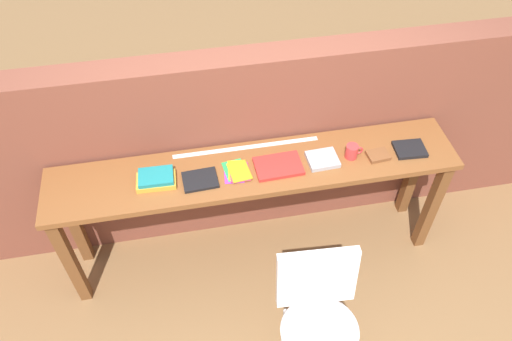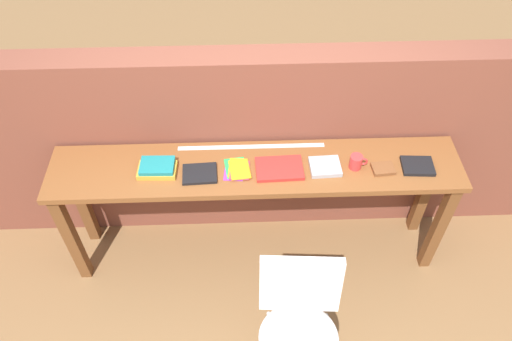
{
  "view_description": "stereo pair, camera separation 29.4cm",
  "coord_description": "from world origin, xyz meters",
  "px_view_note": "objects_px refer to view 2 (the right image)",
  "views": [
    {
      "loc": [
        -0.37,
        -1.71,
        3.07
      ],
      "look_at": [
        0.0,
        0.25,
        0.9
      ],
      "focal_mm": 35.0,
      "sensor_mm": 36.0,
      "label": 1
    },
    {
      "loc": [
        -0.07,
        -1.74,
        3.07
      ],
      "look_at": [
        0.0,
        0.25,
        0.9
      ],
      "focal_mm": 35.0,
      "sensor_mm": 36.0,
      "label": 2
    }
  ],
  "objects_px": {
    "book_open_centre": "(279,168)",
    "leather_journal_brown": "(383,169)",
    "chair_white_moulded": "(299,320)",
    "pamphlet_pile_colourful": "(237,169)",
    "book_repair_rightmost": "(418,166)",
    "book_stack_leftmost": "(157,168)",
    "magazine_cycling": "(200,174)",
    "mug": "(356,162)"
  },
  "relations": [
    {
      "from": "book_open_centre",
      "to": "book_repair_rightmost",
      "type": "relative_size",
      "value": 1.5
    },
    {
      "from": "mug",
      "to": "leather_journal_brown",
      "type": "xyz_separation_m",
      "value": [
        0.16,
        -0.03,
        -0.03
      ]
    },
    {
      "from": "leather_journal_brown",
      "to": "pamphlet_pile_colourful",
      "type": "bearing_deg",
      "value": 173.03
    },
    {
      "from": "mug",
      "to": "pamphlet_pile_colourful",
      "type": "bearing_deg",
      "value": 180.0
    },
    {
      "from": "magazine_cycling",
      "to": "mug",
      "type": "relative_size",
      "value": 1.84
    },
    {
      "from": "leather_journal_brown",
      "to": "book_repair_rightmost",
      "type": "bearing_deg",
      "value": -0.74
    },
    {
      "from": "magazine_cycling",
      "to": "book_repair_rightmost",
      "type": "relative_size",
      "value": 1.07
    },
    {
      "from": "chair_white_moulded",
      "to": "book_stack_leftmost",
      "type": "height_order",
      "value": "book_stack_leftmost"
    },
    {
      "from": "book_open_centre",
      "to": "leather_journal_brown",
      "type": "distance_m",
      "value": 0.62
    },
    {
      "from": "chair_white_moulded",
      "to": "pamphlet_pile_colourful",
      "type": "bearing_deg",
      "value": 111.9
    },
    {
      "from": "chair_white_moulded",
      "to": "mug",
      "type": "bearing_deg",
      "value": 63.75
    },
    {
      "from": "magazine_cycling",
      "to": "book_open_centre",
      "type": "xyz_separation_m",
      "value": [
        0.47,
        0.02,
        0.0
      ]
    },
    {
      "from": "magazine_cycling",
      "to": "leather_journal_brown",
      "type": "relative_size",
      "value": 1.55
    },
    {
      "from": "mug",
      "to": "leather_journal_brown",
      "type": "bearing_deg",
      "value": -11.15
    },
    {
      "from": "magazine_cycling",
      "to": "pamphlet_pile_colourful",
      "type": "xyz_separation_m",
      "value": [
        0.22,
        0.03,
        -0.0
      ]
    },
    {
      "from": "book_stack_leftmost",
      "to": "pamphlet_pile_colourful",
      "type": "bearing_deg",
      "value": -0.55
    },
    {
      "from": "mug",
      "to": "leather_journal_brown",
      "type": "relative_size",
      "value": 0.85
    },
    {
      "from": "chair_white_moulded",
      "to": "book_open_centre",
      "type": "relative_size",
      "value": 3.17
    },
    {
      "from": "leather_journal_brown",
      "to": "book_repair_rightmost",
      "type": "xyz_separation_m",
      "value": [
        0.21,
        0.02,
        -0.0
      ]
    },
    {
      "from": "pamphlet_pile_colourful",
      "to": "mug",
      "type": "distance_m",
      "value": 0.71
    },
    {
      "from": "chair_white_moulded",
      "to": "book_repair_rightmost",
      "type": "height_order",
      "value": "book_repair_rightmost"
    },
    {
      "from": "mug",
      "to": "magazine_cycling",
      "type": "bearing_deg",
      "value": -178.17
    },
    {
      "from": "pamphlet_pile_colourful",
      "to": "chair_white_moulded",
      "type": "bearing_deg",
      "value": -68.1
    },
    {
      "from": "magazine_cycling",
      "to": "leather_journal_brown",
      "type": "xyz_separation_m",
      "value": [
        1.09,
        -0.0,
        0.0
      ]
    },
    {
      "from": "leather_journal_brown",
      "to": "book_repair_rightmost",
      "type": "distance_m",
      "value": 0.21
    },
    {
      "from": "magazine_cycling",
      "to": "pamphlet_pile_colourful",
      "type": "height_order",
      "value": "magazine_cycling"
    },
    {
      "from": "book_stack_leftmost",
      "to": "mug",
      "type": "xyz_separation_m",
      "value": [
        1.18,
        -0.0,
        0.02
      ]
    },
    {
      "from": "chair_white_moulded",
      "to": "mug",
      "type": "xyz_separation_m",
      "value": [
        0.39,
        0.79,
        0.4
      ]
    },
    {
      "from": "chair_white_moulded",
      "to": "pamphlet_pile_colourful",
      "type": "distance_m",
      "value": 0.93
    },
    {
      "from": "chair_white_moulded",
      "to": "leather_journal_brown",
      "type": "distance_m",
      "value": 1.01
    },
    {
      "from": "mug",
      "to": "book_stack_leftmost",
      "type": "bearing_deg",
      "value": 179.78
    },
    {
      "from": "book_stack_leftmost",
      "to": "book_open_centre",
      "type": "distance_m",
      "value": 0.72
    },
    {
      "from": "magazine_cycling",
      "to": "book_stack_leftmost",
      "type": "bearing_deg",
      "value": 169.47
    },
    {
      "from": "magazine_cycling",
      "to": "mug",
      "type": "distance_m",
      "value": 0.93
    },
    {
      "from": "magazine_cycling",
      "to": "leather_journal_brown",
      "type": "height_order",
      "value": "leather_journal_brown"
    },
    {
      "from": "magazine_cycling",
      "to": "book_repair_rightmost",
      "type": "xyz_separation_m",
      "value": [
        1.3,
        0.01,
        0.0
      ]
    },
    {
      "from": "magazine_cycling",
      "to": "book_open_centre",
      "type": "relative_size",
      "value": 0.72
    },
    {
      "from": "chair_white_moulded",
      "to": "leather_journal_brown",
      "type": "bearing_deg",
      "value": 54.11
    },
    {
      "from": "chair_white_moulded",
      "to": "book_repair_rightmost",
      "type": "relative_size",
      "value": 4.74
    },
    {
      "from": "book_stack_leftmost",
      "to": "book_open_centre",
      "type": "xyz_separation_m",
      "value": [
        0.72,
        -0.01,
        -0.02
      ]
    },
    {
      "from": "book_stack_leftmost",
      "to": "magazine_cycling",
      "type": "height_order",
      "value": "book_stack_leftmost"
    },
    {
      "from": "mug",
      "to": "book_repair_rightmost",
      "type": "xyz_separation_m",
      "value": [
        0.37,
        -0.02,
        -0.03
      ]
    }
  ]
}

